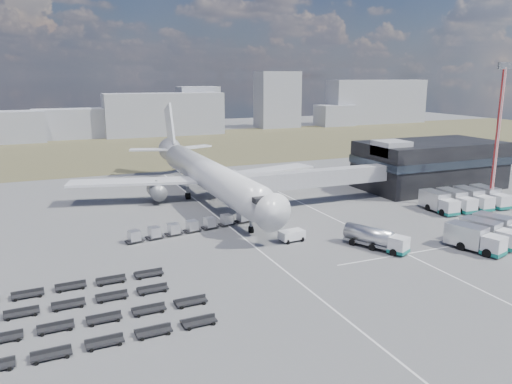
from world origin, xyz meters
name	(u,v)px	position (x,y,z in m)	size (l,w,h in m)	color
ground	(276,251)	(0.00, 0.00, 0.00)	(420.00, 420.00, 0.00)	#565659
grass_strip	(137,148)	(0.00, 110.00, 0.01)	(420.00, 90.00, 0.01)	brown
lane_markings	(325,236)	(9.77, 3.00, 0.01)	(47.12, 110.00, 0.01)	silver
terminal	(429,164)	(47.77, 23.96, 5.25)	(30.40, 16.40, 11.00)	black
jet_bridge	(307,179)	(15.90, 20.42, 5.05)	(30.30, 3.80, 7.05)	#939399
airliner	(205,173)	(0.00, 32.38, 5.29)	(51.59, 64.53, 17.62)	silver
skyline	(120,113)	(0.62, 151.76, 9.09)	(317.20, 26.72, 25.80)	gray
fuel_tanker	(376,238)	(13.40, -4.49, 1.51)	(6.06, 9.44, 3.01)	silver
pushback_tug	(292,236)	(4.00, 2.99, 0.80)	(3.65, 2.05, 1.60)	silver
catering_truck	(246,185)	(9.69, 35.15, 1.41)	(2.72, 6.12, 2.77)	silver
service_trucks_near	(488,233)	(29.24, -9.49, 1.74)	(12.35, 10.59, 3.21)	silver
service_trucks_far	(465,199)	(41.47, 7.13, 1.74)	(14.75, 8.54, 3.21)	silver
uld_row	(201,224)	(-6.78, 13.22, 0.98)	(24.13, 5.96, 1.64)	black
baggage_dollies	(71,314)	(-27.32, -9.86, 0.40)	(27.14, 16.79, 0.81)	black
floodlight_mast	(497,136)	(47.33, 6.62, 13.07)	(2.47, 2.01, 26.08)	#B11C1C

